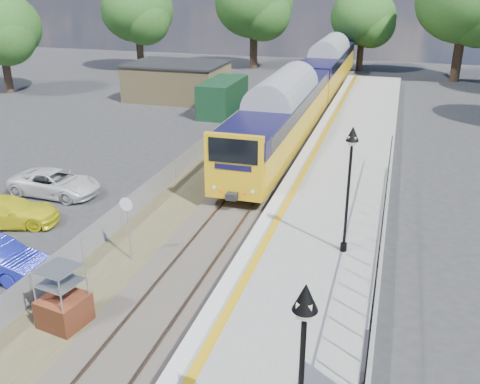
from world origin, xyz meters
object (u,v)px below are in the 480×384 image
at_px(victorian_lamp_south, 303,345).
at_px(car_white, 55,183).
at_px(train, 311,83).
at_px(speed_sign, 127,219).
at_px(car_yellow, 7,211).
at_px(victorian_lamp_north, 351,161).
at_px(brick_plinth, 62,298).

relative_size(victorian_lamp_south, car_white, 1.02).
distance_m(train, speed_sign, 25.73).
bearing_deg(car_white, victorian_lamp_south, -130.66).
bearing_deg(car_yellow, train, -38.76).
height_order(car_yellow, car_white, car_yellow).
bearing_deg(victorian_lamp_north, speed_sign, -169.83).
bearing_deg(victorian_lamp_south, victorian_lamp_north, 91.15).
xyz_separation_m(brick_plinth, car_yellow, (-6.53, 5.57, -0.35)).
bearing_deg(victorian_lamp_north, train, 102.35).
bearing_deg(brick_plinth, victorian_lamp_south, -28.49).
bearing_deg(car_yellow, victorian_lamp_south, -142.55).
relative_size(victorian_lamp_north, car_white, 1.02).
xyz_separation_m(train, car_yellow, (-9.08, -24.27, -1.71)).
bearing_deg(car_yellow, victorian_lamp_north, -108.01).
bearing_deg(car_yellow, brick_plinth, -148.73).
xyz_separation_m(victorian_lamp_south, train, (-5.50, 34.21, -1.96)).
bearing_deg(brick_plinth, car_yellow, 139.54).
height_order(victorian_lamp_south, victorian_lamp_north, same).
bearing_deg(train, car_white, -113.78).
relative_size(train, brick_plinth, 19.86).
xyz_separation_m(victorian_lamp_north, speed_sign, (-7.80, -1.40, -2.55)).
distance_m(speed_sign, car_yellow, 6.80).
relative_size(speed_sign, car_yellow, 0.60).
height_order(speed_sign, car_yellow, speed_sign).
height_order(victorian_lamp_south, train, victorian_lamp_south).
relative_size(victorian_lamp_south, speed_sign, 1.77).
xyz_separation_m(brick_plinth, car_white, (-6.57, 9.14, -0.36)).
height_order(victorian_lamp_north, brick_plinth, victorian_lamp_north).
height_order(brick_plinth, car_yellow, brick_plinth).
bearing_deg(victorian_lamp_south, brick_plinth, 151.51).
bearing_deg(victorian_lamp_north, car_yellow, -179.75).
xyz_separation_m(brick_plinth, speed_sign, (0.05, 4.23, 0.76)).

